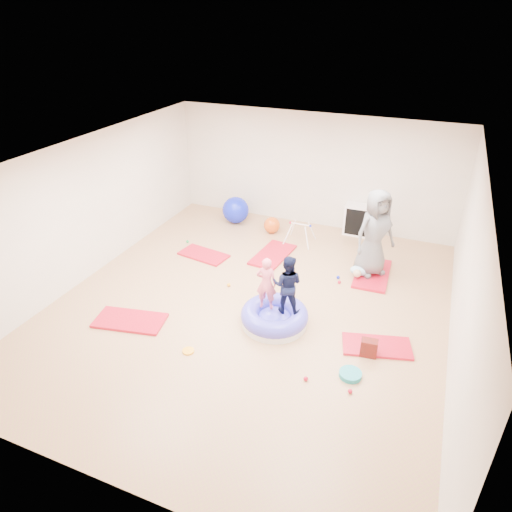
% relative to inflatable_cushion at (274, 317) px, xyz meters
% --- Properties ---
extents(room, '(7.01, 8.01, 2.81)m').
position_rel_inflatable_cushion_xyz_m(room, '(-0.62, 0.36, 1.25)').
color(room, tan).
rests_on(room, ground).
extents(gym_mat_front_left, '(1.33, 0.85, 0.05)m').
position_rel_inflatable_cushion_xyz_m(gym_mat_front_left, '(-2.40, -0.92, -0.12)').
color(gym_mat_front_left, red).
rests_on(gym_mat_front_left, ground).
extents(gym_mat_mid_left, '(1.17, 0.72, 0.05)m').
position_rel_inflatable_cushion_xyz_m(gym_mat_mid_left, '(-2.34, 1.75, -0.12)').
color(gym_mat_mid_left, red).
rests_on(gym_mat_mid_left, ground).
extents(gym_mat_center_back, '(0.75, 1.32, 0.05)m').
position_rel_inflatable_cushion_xyz_m(gym_mat_center_back, '(-0.90, 2.33, -0.12)').
color(gym_mat_center_back, red).
rests_on(gym_mat_center_back, ground).
extents(gym_mat_right, '(1.22, 0.82, 0.05)m').
position_rel_inflatable_cushion_xyz_m(gym_mat_right, '(1.78, 0.04, -0.12)').
color(gym_mat_right, red).
rests_on(gym_mat_right, ground).
extents(gym_mat_rear_right, '(0.72, 1.36, 0.06)m').
position_rel_inflatable_cushion_xyz_m(gym_mat_rear_right, '(1.32, 2.34, -0.12)').
color(gym_mat_rear_right, red).
rests_on(gym_mat_rear_right, ground).
extents(inflatable_cushion, '(1.19, 1.19, 0.38)m').
position_rel_inflatable_cushion_xyz_m(inflatable_cushion, '(0.00, 0.00, 0.00)').
color(inflatable_cushion, white).
rests_on(inflatable_cushion, ground).
extents(child_pink, '(0.39, 0.28, 0.98)m').
position_rel_inflatable_cushion_xyz_m(child_pink, '(-0.17, 0.03, 0.69)').
color(child_pink, '#F16378').
rests_on(child_pink, inflatable_cushion).
extents(child_navy, '(0.56, 0.46, 1.07)m').
position_rel_inflatable_cushion_xyz_m(child_navy, '(0.19, 0.06, 0.73)').
color(child_navy, black).
rests_on(child_navy, inflatable_cushion).
extents(adult_caregiver, '(1.03, 1.03, 1.81)m').
position_rel_inflatable_cushion_xyz_m(adult_caregiver, '(1.25, 2.35, 0.81)').
color(adult_caregiver, slate).
rests_on(adult_caregiver, gym_mat_rear_right).
extents(infant, '(0.35, 0.35, 0.21)m').
position_rel_inflatable_cushion_xyz_m(infant, '(1.06, 2.11, 0.01)').
color(infant, '#A6D6EE').
rests_on(infant, gym_mat_rear_right).
extents(ball_pit_balls, '(4.66, 3.37, 0.07)m').
position_rel_inflatable_cushion_xyz_m(ball_pit_balls, '(-0.05, 0.80, -0.11)').
color(ball_pit_balls, green).
rests_on(ball_pit_balls, ground).
extents(exercise_ball_blue, '(0.68, 0.68, 0.68)m').
position_rel_inflatable_cushion_xyz_m(exercise_ball_blue, '(-2.42, 3.67, 0.19)').
color(exercise_ball_blue, '#101ECC').
rests_on(exercise_ball_blue, ground).
extents(exercise_ball_orange, '(0.40, 0.40, 0.40)m').
position_rel_inflatable_cushion_xyz_m(exercise_ball_orange, '(-1.34, 3.45, 0.05)').
color(exercise_ball_orange, '#D75014').
rests_on(exercise_ball_orange, ground).
extents(infant_play_gym, '(0.66, 0.62, 0.50)m').
position_rel_inflatable_cushion_xyz_m(infant_play_gym, '(-0.54, 3.17, 0.19)').
color(infant_play_gym, white).
rests_on(infant_play_gym, ground).
extents(cube_shelf, '(0.77, 0.38, 0.77)m').
position_rel_inflatable_cushion_xyz_m(cube_shelf, '(0.68, 4.15, 0.24)').
color(cube_shelf, white).
rests_on(cube_shelf, ground).
extents(balance_disc, '(0.34, 0.34, 0.08)m').
position_rel_inflatable_cushion_xyz_m(balance_disc, '(1.52, -0.79, -0.11)').
color(balance_disc, teal).
rests_on(balance_disc, ground).
extents(backpack, '(0.28, 0.19, 0.30)m').
position_rel_inflatable_cushion_xyz_m(backpack, '(1.68, -0.21, 0.00)').
color(backpack, '#9C130B').
rests_on(backpack, ground).
extents(yellow_toy, '(0.20, 0.20, 0.03)m').
position_rel_inflatable_cushion_xyz_m(yellow_toy, '(-1.03, -1.23, -0.13)').
color(yellow_toy, '#FFA211').
rests_on(yellow_toy, ground).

